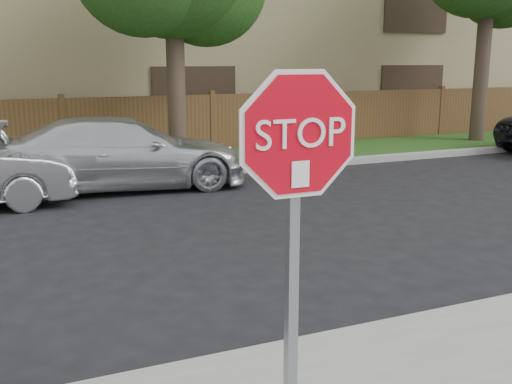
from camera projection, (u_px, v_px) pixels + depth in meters
name	position (u px, v px, depth m)	size (l,w,h in m)	color
ground	(215.00, 364.00, 5.13)	(90.00, 90.00, 0.00)	black
far_curb	(83.00, 181.00, 12.41)	(70.00, 0.30, 0.15)	gray
grass_strip	(73.00, 169.00, 13.89)	(70.00, 3.00, 0.12)	#1E4714
fence	(63.00, 130.00, 15.17)	(70.00, 0.12, 1.60)	#51381C
apartment_building	(39.00, 29.00, 19.59)	(35.20, 9.20, 7.20)	#9A8C60
stop_sign	(297.00, 190.00, 3.41)	(1.01, 0.13, 2.55)	gray
sedan_right	(123.00, 153.00, 11.96)	(2.02, 4.96, 1.44)	silver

